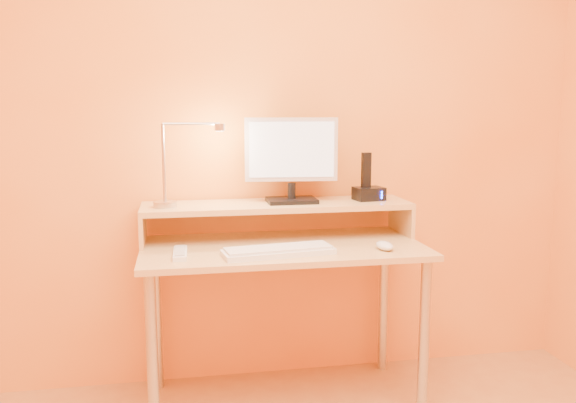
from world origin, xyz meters
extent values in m
cube|color=#F79F47|center=(0.00, 1.50, 1.25)|extent=(3.00, 0.04, 2.50)
cylinder|color=#BBBBBF|center=(-0.55, 0.93, 0.35)|extent=(0.04, 0.04, 0.69)
cylinder|color=#BBBBBF|center=(0.55, 0.93, 0.35)|extent=(0.04, 0.04, 0.69)
cylinder|color=#BBBBBF|center=(-0.55, 1.43, 0.35)|extent=(0.04, 0.04, 0.69)
cylinder|color=#BBBBBF|center=(0.55, 1.43, 0.35)|extent=(0.04, 0.04, 0.69)
cube|color=#E4B276|center=(0.00, 1.18, 0.71)|extent=(1.20, 0.60, 0.02)
cube|color=#E4B276|center=(-0.59, 1.33, 0.79)|extent=(0.02, 0.30, 0.14)
cube|color=#E4B276|center=(0.59, 1.33, 0.79)|extent=(0.02, 0.30, 0.14)
cube|color=#E4B276|center=(0.00, 1.33, 0.87)|extent=(1.20, 0.30, 0.02)
cube|color=black|center=(0.07, 1.33, 0.89)|extent=(0.22, 0.16, 0.02)
cylinder|color=black|center=(0.07, 1.33, 0.93)|extent=(0.04, 0.04, 0.07)
cube|color=silver|center=(0.07, 1.34, 1.12)|extent=(0.42, 0.07, 0.28)
cube|color=black|center=(0.07, 1.36, 1.12)|extent=(0.37, 0.05, 0.24)
cube|color=silver|center=(0.07, 1.32, 1.12)|extent=(0.38, 0.04, 0.24)
cylinder|color=#BBBBBF|center=(-0.49, 1.30, 0.89)|extent=(0.10, 0.10, 0.02)
cylinder|color=#BBBBBF|center=(-0.49, 1.30, 1.07)|extent=(0.01, 0.01, 0.33)
cylinder|color=#BBBBBF|center=(-0.37, 1.30, 1.24)|extent=(0.24, 0.01, 0.01)
cylinder|color=#BBBBBF|center=(-0.25, 1.30, 1.22)|extent=(0.04, 0.04, 0.03)
cylinder|color=#FFEAC6|center=(-0.25, 1.30, 1.20)|extent=(0.03, 0.03, 0.00)
cube|color=black|center=(0.43, 1.33, 0.91)|extent=(0.14, 0.12, 0.06)
cube|color=black|center=(0.41, 1.33, 1.02)|extent=(0.04, 0.03, 0.16)
cube|color=#163FF2|center=(0.47, 1.28, 0.91)|extent=(0.01, 0.00, 0.04)
cube|color=white|center=(-0.05, 1.02, 0.73)|extent=(0.46, 0.20, 0.02)
ellipsoid|color=silver|center=(0.40, 1.02, 0.74)|extent=(0.07, 0.11, 0.04)
cube|color=white|center=(-0.43, 1.07, 0.73)|extent=(0.06, 0.20, 0.02)
camera|label=1|loc=(-0.43, -1.27, 1.31)|focal=37.16mm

